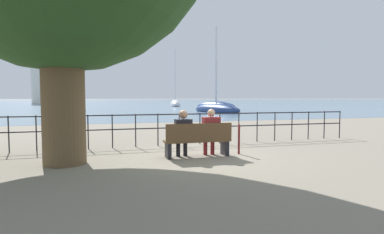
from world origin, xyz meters
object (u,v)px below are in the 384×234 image
closed_umbrella (239,137)px  harbor_lighthouse (38,60)px  sailboat_0 (216,109)px  park_bench (198,141)px  sailboat_4 (215,107)px  seated_person_left (183,131)px  sailboat_1 (175,104)px  seated_person_right (211,130)px

closed_umbrella → harbor_lighthouse: harbor_lighthouse is taller
closed_umbrella → sailboat_0: size_ratio=0.09×
park_bench → sailboat_4: bearing=68.7°
closed_umbrella → sailboat_4: bearing=70.7°
seated_person_left → closed_umbrella: 1.61m
closed_umbrella → sailboat_4: (11.00, 31.32, -0.13)m
park_bench → harbor_lighthouse: (-19.96, 83.48, 11.57)m
sailboat_1 → sailboat_4: size_ratio=0.95×
sailboat_0 → harbor_lighthouse: 68.15m
park_bench → seated_person_left: size_ratio=1.43×
sailboat_0 → harbor_lighthouse: (-29.15, 60.48, 11.70)m
sailboat_1 → harbor_lighthouse: size_ratio=0.43×
seated_person_left → sailboat_4: 33.75m
sailboat_4 → sailboat_1: bearing=73.5°
seated_person_left → closed_umbrella: (1.60, -0.00, -0.20)m
harbor_lighthouse → seated_person_right: bearing=-76.3°
seated_person_left → sailboat_4: (12.59, 31.32, -0.33)m
park_bench → sailboat_4: (12.21, 31.39, -0.08)m
seated_person_right → harbor_lighthouse: (-20.35, 83.41, 11.31)m
sailboat_1 → park_bench: bearing=-90.0°
park_bench → harbor_lighthouse: bearing=103.4°
sailboat_1 → harbor_lighthouse: 48.48m
sailboat_1 → sailboat_4: (2.10, -15.88, -0.02)m
seated_person_left → harbor_lighthouse: 86.42m
seated_person_left → seated_person_right: 0.77m
seated_person_right → sailboat_4: bearing=69.3°
sailboat_4 → seated_person_right: bearing=-134.8°
park_bench → seated_person_right: bearing=10.9°
park_bench → sailboat_1: (10.11, 47.27, -0.05)m
sailboat_0 → sailboat_4: (3.02, 8.38, 0.05)m
seated_person_left → sailboat_4: sailboat_4 is taller
closed_umbrella → sailboat_0: bearing=70.8°
closed_umbrella → sailboat_1: sailboat_1 is taller
seated_person_right → sailboat_0: bearing=69.0°
seated_person_right → sailboat_0: (8.80, 22.93, -0.38)m
seated_person_left → harbor_lighthouse: (-19.58, 83.41, 11.32)m
seated_person_right → closed_umbrella: size_ratio=1.45×
seated_person_right → sailboat_4: sailboat_4 is taller
closed_umbrella → sailboat_0: 24.28m
closed_umbrella → sailboat_4: sailboat_4 is taller
sailboat_0 → sailboat_4: 8.91m
sailboat_0 → sailboat_4: sailboat_4 is taller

